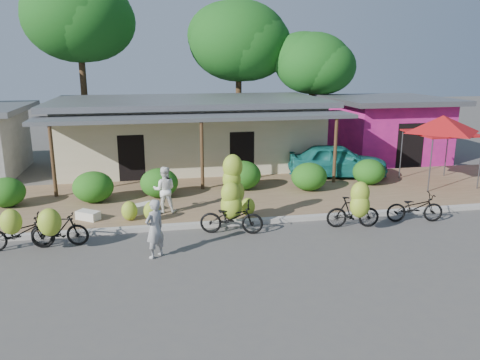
% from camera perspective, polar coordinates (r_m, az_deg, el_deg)
% --- Properties ---
extents(ground, '(100.00, 100.00, 0.00)m').
position_cam_1_polar(ground, '(13.23, -1.42, -8.53)').
color(ground, '#4F4D4A').
rests_on(ground, ground).
extents(sidewalk, '(60.00, 6.00, 0.12)m').
position_cam_1_polar(sidewalk, '(17.88, -4.14, -2.20)').
color(sidewalk, '#91724E').
rests_on(sidewalk, ground).
extents(curb, '(60.00, 0.25, 0.15)m').
position_cam_1_polar(curb, '(15.04, -2.72, -5.35)').
color(curb, '#A8A399').
rests_on(curb, ground).
extents(shop_main, '(13.00, 8.50, 3.35)m').
position_cam_1_polar(shop_main, '(23.29, -6.04, 5.84)').
color(shop_main, beige).
rests_on(shop_main, ground).
extents(shop_pink, '(6.00, 6.00, 3.25)m').
position_cam_1_polar(shop_pink, '(26.43, 17.38, 6.17)').
color(shop_pink, '#DE2287').
rests_on(shop_pink, ground).
extents(tree_far_center, '(5.98, 5.93, 9.76)m').
position_cam_1_polar(tree_far_center, '(28.46, -19.51, 18.31)').
color(tree_far_center, '#533621').
rests_on(tree_far_center, ground).
extents(tree_center_right, '(6.00, 5.94, 8.64)m').
position_cam_1_polar(tree_center_right, '(29.15, -0.60, 16.77)').
color(tree_center_right, '#533621').
rests_on(tree_center_right, ground).
extents(tree_near_right, '(4.58, 4.41, 6.78)m').
position_cam_1_polar(tree_near_right, '(28.22, 8.45, 14.09)').
color(tree_near_right, '#533621').
rests_on(tree_near_right, ground).
extents(hedge_0, '(1.34, 1.21, 1.05)m').
position_cam_1_polar(hedge_0, '(18.42, -26.67, -1.35)').
color(hedge_0, '#165814').
rests_on(hedge_0, sidewalk).
extents(hedge_1, '(1.46, 1.31, 1.14)m').
position_cam_1_polar(hedge_1, '(17.80, -17.47, -0.81)').
color(hedge_1, '#165814').
rests_on(hedge_1, sidewalk).
extents(hedge_2, '(1.42, 1.28, 1.11)m').
position_cam_1_polar(hedge_2, '(17.87, -9.82, -0.34)').
color(hedge_2, '#165814').
rests_on(hedge_2, sidewalk).
extents(hedge_3, '(1.48, 1.33, 1.15)m').
position_cam_1_polar(hedge_3, '(18.68, 0.33, 0.59)').
color(hedge_3, '#165814').
rests_on(hedge_3, sidewalk).
extents(hedge_4, '(1.43, 1.28, 1.11)m').
position_cam_1_polar(hedge_4, '(18.74, 8.42, 0.41)').
color(hedge_4, '#165814').
rests_on(hedge_4, sidewalk).
extents(hedge_5, '(1.36, 1.22, 1.06)m').
position_cam_1_polar(hedge_5, '(20.17, 15.43, 0.96)').
color(hedge_5, '#165814').
rests_on(hedge_5, sidewalk).
extents(red_canopy, '(3.50, 3.50, 2.86)m').
position_cam_1_polar(red_canopy, '(20.98, 23.47, 6.26)').
color(red_canopy, '#59595E').
rests_on(red_canopy, sidewalk).
extents(bike_far_left, '(1.91, 1.25, 1.39)m').
position_cam_1_polar(bike_far_left, '(14.36, -25.46, -5.69)').
color(bike_far_left, black).
rests_on(bike_far_left, ground).
extents(bike_left, '(1.69, 1.26, 1.32)m').
position_cam_1_polar(bike_left, '(14.13, -21.41, -5.42)').
color(bike_left, black).
rests_on(bike_left, ground).
extents(bike_center, '(2.04, 1.40, 2.36)m').
position_cam_1_polar(bike_center, '(14.39, -1.00, -2.88)').
color(bike_center, black).
rests_on(bike_center, ground).
extents(bike_right, '(1.73, 1.26, 1.66)m').
position_cam_1_polar(bike_right, '(14.94, 13.88, -3.32)').
color(bike_right, black).
rests_on(bike_right, ground).
extents(bike_far_right, '(1.93, 0.95, 0.97)m').
position_cam_1_polar(bike_far_right, '(16.34, 20.54, -3.15)').
color(bike_far_right, black).
rests_on(bike_far_right, ground).
extents(loose_banana_a, '(0.51, 0.44, 0.64)m').
position_cam_1_polar(loose_banana_a, '(15.53, -13.33, -3.68)').
color(loose_banana_a, '#A9C130').
rests_on(loose_banana_a, sidewalk).
extents(loose_banana_b, '(0.51, 0.43, 0.64)m').
position_cam_1_polar(loose_banana_b, '(15.37, -10.73, -3.73)').
color(loose_banana_b, '#A9C130').
rests_on(loose_banana_b, sidewalk).
extents(loose_banana_c, '(0.49, 0.41, 0.61)m').
position_cam_1_polar(loose_banana_c, '(15.59, 0.96, -3.27)').
color(loose_banana_c, '#A9C130').
rests_on(loose_banana_c, sidewalk).
extents(sack_near, '(0.93, 0.78, 0.30)m').
position_cam_1_polar(sack_near, '(16.26, -11.86, -3.40)').
color(sack_near, silver).
rests_on(sack_near, sidewalk).
extents(sack_far, '(0.83, 0.74, 0.28)m').
position_cam_1_polar(sack_far, '(16.03, -18.02, -4.11)').
color(sack_far, silver).
rests_on(sack_far, sidewalk).
extents(vendor, '(0.70, 0.67, 1.62)m').
position_cam_1_polar(vendor, '(12.69, -10.35, -5.85)').
color(vendor, gray).
rests_on(vendor, ground).
extents(bystander, '(0.84, 0.69, 1.58)m').
position_cam_1_polar(bystander, '(16.01, -9.20, -1.16)').
color(bystander, white).
rests_on(bystander, sidewalk).
extents(teal_van, '(4.58, 2.62, 1.47)m').
position_cam_1_polar(teal_van, '(21.13, 11.80, 2.34)').
color(teal_van, '#197069').
rests_on(teal_van, sidewalk).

